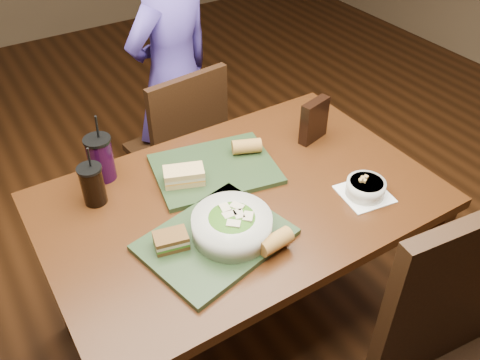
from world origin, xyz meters
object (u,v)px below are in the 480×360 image
object	(u,v)px
tray_far	(215,169)
chip_bag	(314,120)
diner	(174,76)
cup_cola	(93,185)
sandwich_far	(184,176)
salad_bowl	(232,225)
chair_far	(183,145)
soup_bowl	(366,188)
cup_berry	(101,158)
baguette_near	(275,241)
sandwich_near	(171,240)
dining_table	(240,216)
baguette_far	(247,146)
tray_near	(215,240)

from	to	relation	value
tray_far	chip_bag	distance (m)	0.43
diner	cup_cola	world-z (taller)	diner
cup_cola	diner	bearing A→B (deg)	48.62
sandwich_far	salad_bowl	bearing A→B (deg)	-88.87
chair_far	sandwich_far	distance (m)	0.68
soup_bowl	cup_berry	bearing A→B (deg)	141.84
cup_cola	cup_berry	world-z (taller)	cup_berry
salad_bowl	cup_berry	world-z (taller)	cup_berry
tray_far	sandwich_far	bearing A→B (deg)	-172.57
cup_berry	chip_bag	xyz separation A→B (m)	(0.77, -0.20, 0.00)
chair_far	baguette_near	xyz separation A→B (m)	(-0.17, -0.97, 0.30)
sandwich_far	chip_bag	bearing A→B (deg)	-0.77
diner	sandwich_near	bearing A→B (deg)	45.32
diner	cup_berry	world-z (taller)	diner
baguette_near	dining_table	bearing A→B (deg)	79.98
tray_far	chip_bag	size ratio (longest dim) A/B	2.52
dining_table	baguette_near	world-z (taller)	baguette_near
baguette_far	cup_cola	size ratio (longest dim) A/B	0.49
soup_bowl	cup_berry	xyz separation A→B (m)	(-0.71, 0.56, 0.05)
sandwich_far	cup_cola	xyz separation A→B (m)	(-0.29, 0.08, 0.03)
diner	sandwich_far	size ratio (longest dim) A/B	9.30
sandwich_far	baguette_far	xyz separation A→B (m)	(0.27, 0.03, -0.00)
soup_bowl	baguette_far	size ratio (longest dim) A/B	1.69
soup_bowl	baguette_near	xyz separation A→B (m)	(-0.41, -0.05, 0.01)
tray_near	soup_bowl	world-z (taller)	soup_bowl
tray_far	baguette_far	xyz separation A→B (m)	(0.14, 0.02, 0.04)
salad_bowl	sandwich_near	bearing A→B (deg)	163.13
baguette_far	cup_berry	bearing A→B (deg)	161.81
chair_far	tray_near	world-z (taller)	chair_far
baguette_far	cup_berry	distance (m)	0.52
salad_bowl	soup_bowl	bearing A→B (deg)	-7.21
tray_far	baguette_far	world-z (taller)	baguette_far
chair_far	sandwich_far	bearing A→B (deg)	-114.80
dining_table	baguette_far	world-z (taller)	baguette_far
soup_bowl	cup_cola	world-z (taller)	cup_cola
tray_near	cup_berry	bearing A→B (deg)	109.82
chip_bag	diner	bearing A→B (deg)	89.11
sandwich_near	cup_cola	world-z (taller)	cup_cola
soup_bowl	sandwich_far	bearing A→B (deg)	143.53
soup_bowl	baguette_far	distance (m)	0.45
sandwich_far	baguette_near	size ratio (longest dim) A/B	1.46
chair_far	sandwich_far	xyz separation A→B (m)	(-0.26, -0.56, 0.30)
chair_far	cup_berry	distance (m)	0.69
dining_table	sandwich_far	bearing A→B (deg)	131.80
dining_table	salad_bowl	bearing A→B (deg)	-129.13
baguette_far	cup_cola	distance (m)	0.56
tray_near	tray_far	bearing A→B (deg)	60.28
salad_bowl	cup_cola	world-z (taller)	cup_cola
chair_far	baguette_near	size ratio (longest dim) A/B	8.50
salad_bowl	chip_bag	world-z (taller)	chip_bag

